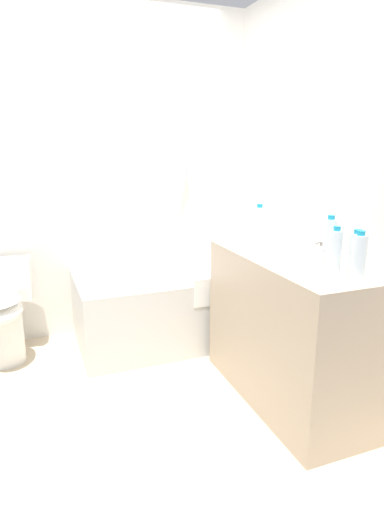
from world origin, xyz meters
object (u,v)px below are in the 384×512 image
Objects in this scene: sink_faucet at (320,246)px; drinking_glass_0 at (263,234)px; drinking_glass_1 at (275,237)px; water_bottle_0 at (259,225)px; bathtub at (173,303)px; toilet at (2,311)px; drinking_glass_2 at (318,257)px; water_bottle_3 at (356,253)px; water_bottle_2 at (329,241)px; water_bottle_4 at (335,250)px; water_bottle_1 at (359,257)px; sink_basin at (291,251)px.

drinking_glass_0 reaches higher than sink_faucet.
water_bottle_0 is at bearing 117.81° from drinking_glass_1.
drinking_glass_0 is at bearing 110.90° from sink_faucet.
bathtub reaches higher than toilet.
water_bottle_3 is at bearing -62.57° from drinking_glass_2.
water_bottle_2 reaches higher than water_bottle_0.
drinking_glass_2 is (-0.03, 0.09, -0.05)m from water_bottle_4.
water_bottle_2 is at bearing 78.93° from water_bottle_1.
water_bottle_1 is (-0.19, -0.52, 0.08)m from sink_faucet.
sink_basin is (0.40, -0.95, 0.60)m from bathtub.
bathtub reaches higher than water_bottle_0.
water_bottle_0 is 2.48× the size of drinking_glass_2.
bathtub is 6.41× the size of water_bottle_4.
drinking_glass_1 reaches higher than sink_basin.
water_bottle_2 is 1.14× the size of water_bottle_4.
sink_basin reaches higher than toilet.
bathtub is at bearing 129.65° from drinking_glass_0.
bathtub is 1.00m from water_bottle_0.
sink_faucet is at bearing 61.08° from water_bottle_2.
water_bottle_2 is 3.23× the size of drinking_glass_0.
water_bottle_3 is (0.47, -1.40, 0.68)m from bathtub.
toilet is 2.18m from sink_faucet.
drinking_glass_0 is (-0.15, 0.41, 0.01)m from sink_faucet.
toilet is 2.73× the size of water_bottle_2.
water_bottle_4 is at bearing 125.84° from water_bottle_3.
water_bottle_1 is at bearing -101.07° from water_bottle_2.
drinking_glass_2 is at bearing -94.88° from sink_basin.
water_bottle_4 is at bearing -88.89° from sink_basin.
water_bottle_3 is at bearing 56.12° from water_bottle_1.
bathtub is 14.34× the size of drinking_glass_2.
drinking_glass_2 is (-0.06, -0.51, -0.00)m from drinking_glass_1.
sink_basin is 0.41m from drinking_glass_0.
drinking_glass_1 reaches higher than drinking_glass_0.
drinking_glass_1 is at bearing 87.27° from water_bottle_4.
toilet is at bearing 142.62° from water_bottle_2.
water_bottle_1 is at bearing -88.19° from sink_basin.
bathtub is 14.17× the size of drinking_glass_1.
water_bottle_2 is (0.09, -0.58, 0.00)m from water_bottle_0.
toilet is 2.36m from water_bottle_1.
water_bottle_0 is (1.60, -0.72, 0.63)m from toilet.
water_bottle_3 is at bearing -83.84° from water_bottle_0.
water_bottle_3 is 0.68m from drinking_glass_1.
drinking_glass_0 reaches higher than toilet.
water_bottle_2 is 2.53× the size of drinking_glass_1.
water_bottle_1 is 1.03× the size of water_bottle_4.
sink_basin is 1.57× the size of water_bottle_4.
water_bottle_4 is at bearing -71.23° from drinking_glass_2.
water_bottle_2 is at bearing -73.54° from sink_basin.
bathtub is at bearing 108.40° from water_bottle_3.
water_bottle_1 is 2.27× the size of drinking_glass_1.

